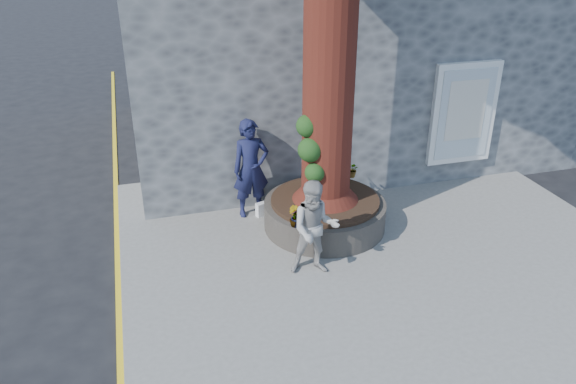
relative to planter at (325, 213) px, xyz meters
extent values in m
plane|color=black|center=(-0.80, -2.00, -0.41)|extent=(120.00, 120.00, 0.00)
cube|color=slate|center=(0.70, -1.00, -0.35)|extent=(9.00, 8.00, 0.12)
cube|color=yellow|center=(-3.85, -1.00, -0.41)|extent=(0.10, 30.00, 0.01)
cube|color=#484A4D|center=(1.70, 5.20, 2.59)|extent=(10.00, 8.00, 6.00)
cube|color=white|center=(3.50, 1.14, 1.29)|extent=(1.50, 0.12, 2.20)
cube|color=silver|center=(3.50, 1.08, 1.29)|extent=(1.25, 0.04, 1.95)
cube|color=silver|center=(3.50, 1.06, 1.39)|extent=(0.90, 0.02, 1.30)
cylinder|color=black|center=(0.00, 0.00, -0.03)|extent=(2.30, 2.30, 0.52)
cylinder|color=black|center=(0.00, 0.00, 0.27)|extent=(2.04, 2.04, 0.08)
cone|color=#401310|center=(0.00, 0.00, 0.66)|extent=(1.24, 1.24, 0.70)
sphere|color=#163F15|center=(-0.38, -0.20, 1.41)|extent=(0.44, 0.44, 0.44)
sphere|color=#163F15|center=(-0.32, -0.30, 1.01)|extent=(0.36, 0.36, 0.36)
sphere|color=#163F15|center=(-0.40, -0.08, 1.81)|extent=(0.40, 0.40, 0.40)
imported|color=#15193C|center=(-1.22, 0.88, 0.69)|extent=(0.74, 0.51, 1.97)
imported|color=#9B9895|center=(-0.67, -1.39, 0.53)|extent=(0.91, 0.78, 1.65)
cube|color=white|center=(-1.07, 0.74, -0.15)|extent=(0.23, 0.18, 0.28)
imported|color=gray|center=(0.66, 0.85, 0.51)|extent=(0.24, 0.25, 0.40)
imported|color=gray|center=(-0.85, -0.85, 0.49)|extent=(0.28, 0.28, 0.37)
imported|color=gray|center=(-0.85, -0.85, 0.47)|extent=(0.25, 0.25, 0.32)
imported|color=gray|center=(0.85, 0.76, 0.47)|extent=(0.39, 0.39, 0.32)
camera|label=1|loc=(-3.27, -8.84, 5.05)|focal=35.00mm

